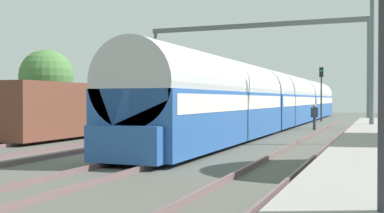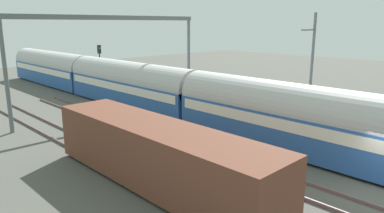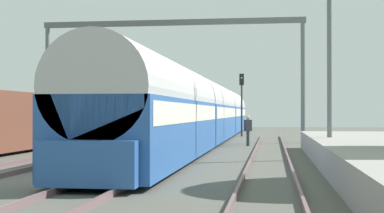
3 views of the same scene
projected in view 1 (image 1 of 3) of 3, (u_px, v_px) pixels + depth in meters
name	position (u px, v px, depth m)	size (l,w,h in m)	color
ground	(109.00, 156.00, 17.15)	(120.00, 120.00, 0.00)	#505149
track_west	(60.00, 151.00, 17.92)	(1.52, 60.00, 0.16)	#6B5255
track_east	(162.00, 156.00, 16.37)	(1.52, 60.00, 0.16)	#6B5255
track_far_east	(285.00, 162.00, 14.82)	(1.52, 60.00, 0.16)	#6B5255
passenger_train	(283.00, 100.00, 36.74)	(2.93, 49.20, 3.82)	#28569E
freight_car	(84.00, 109.00, 26.61)	(2.80, 13.00, 2.70)	brown
person_crossing	(314.00, 114.00, 31.34)	(0.46, 0.43, 1.73)	#363636
railway_signal_far	(321.00, 87.00, 43.83)	(0.36, 0.30, 4.97)	#2D2D33
catenary_gantry	(253.00, 48.00, 36.51)	(17.04, 0.28, 7.86)	slate
catenary_pole_east_mid	(371.00, 53.00, 21.61)	(1.90, 0.20, 8.00)	slate
tree_west_background	(46.00, 76.00, 36.62)	(4.12, 4.12, 5.86)	#4C3826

